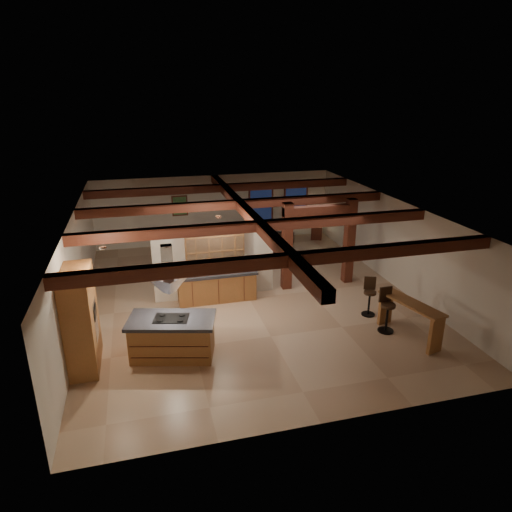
{
  "coord_description": "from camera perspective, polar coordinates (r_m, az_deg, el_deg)",
  "views": [
    {
      "loc": [
        -3.11,
        -12.79,
        6.22
      ],
      "look_at": [
        0.36,
        0.5,
        1.22
      ],
      "focal_mm": 32.0,
      "sensor_mm": 36.0,
      "label": 1
    }
  ],
  "objects": [
    {
      "name": "ceiling_beams",
      "position": [
        13.61,
        -0.94,
        5.27
      ],
      "size": [
        10.0,
        12.0,
        0.28
      ],
      "color": "#411610",
      "rests_on": "room_walls"
    },
    {
      "name": "side_table",
      "position": [
        20.4,
        7.59,
        2.93
      ],
      "size": [
        0.62,
        0.62,
        0.58
      ],
      "primitive_type": "cube",
      "rotation": [
        0.0,
        0.0,
        -0.43
      ],
      "color": "#411610",
      "rests_on": "ground"
    },
    {
      "name": "pantry_cabinet",
      "position": [
        11.47,
        -21.03,
        -7.42
      ],
      "size": [
        0.67,
        1.6,
        2.4
      ],
      "color": "#9B5532",
      "rests_on": "ground"
    },
    {
      "name": "room_walls",
      "position": [
        13.89,
        -0.92,
        1.36
      ],
      "size": [
        12.0,
        12.0,
        12.0
      ],
      "color": "beige",
      "rests_on": "ground"
    },
    {
      "name": "back_windows",
      "position": [
        20.19,
        2.82,
        6.47
      ],
      "size": [
        2.7,
        0.07,
        1.7
      ],
      "color": "#411610",
      "rests_on": "room_walls"
    },
    {
      "name": "kitchen_island",
      "position": [
        11.56,
        -10.4,
        -9.9
      ],
      "size": [
        2.31,
        1.61,
        1.04
      ],
      "color": "#9B5532",
      "rests_on": "ground"
    },
    {
      "name": "partition_wall",
      "position": [
        14.4,
        -5.25,
        -0.92
      ],
      "size": [
        3.8,
        0.18,
        2.2
      ],
      "primitive_type": "cube",
      "color": "beige",
      "rests_on": "ground"
    },
    {
      "name": "ground",
      "position": [
        14.56,
        -0.88,
        -5.29
      ],
      "size": [
        12.0,
        12.0,
        0.0
      ],
      "primitive_type": "plane",
      "color": "tan",
      "rests_on": "ground"
    },
    {
      "name": "table_lamp",
      "position": [
        20.25,
        7.65,
        4.35
      ],
      "size": [
        0.28,
        0.28,
        0.33
      ],
      "color": "black",
      "rests_on": "side_table"
    },
    {
      "name": "dining_chairs",
      "position": [
        17.31,
        -1.88,
        1.29
      ],
      "size": [
        2.33,
        2.33,
        1.32
      ],
      "color": "#411610",
      "rests_on": "ground"
    },
    {
      "name": "upper_display_cabinet",
      "position": [
        13.97,
        -5.21,
        1.69
      ],
      "size": [
        1.8,
        0.36,
        0.95
      ],
      "color": "#9B5532",
      "rests_on": "partition_wall"
    },
    {
      "name": "back_counter",
      "position": [
        14.28,
        -4.91,
        -3.8
      ],
      "size": [
        2.5,
        0.66,
        0.94
      ],
      "color": "#9B5532",
      "rests_on": "ground"
    },
    {
      "name": "bar_stool_b",
      "position": [
        13.72,
        14.0,
        -4.92
      ],
      "size": [
        0.42,
        0.43,
        1.14
      ],
      "color": "black",
      "rests_on": "ground"
    },
    {
      "name": "bar_stool_a",
      "position": [
        12.92,
        16.03,
        -6.48
      ],
      "size": [
        0.43,
        0.43,
        1.24
      ],
      "color": "black",
      "rests_on": "ground"
    },
    {
      "name": "timber_posts",
      "position": [
        15.1,
        7.89,
        2.64
      ],
      "size": [
        2.5,
        0.3,
        2.9
      ],
      "color": "#411610",
      "rests_on": "ground"
    },
    {
      "name": "recessed_cans",
      "position": [
        11.38,
        -11.09,
        2.49
      ],
      "size": [
        3.16,
        2.46,
        0.03
      ],
      "color": "silver",
      "rests_on": "room_walls"
    },
    {
      "name": "microwave",
      "position": [
        14.22,
        -1.4,
        -1.28
      ],
      "size": [
        0.51,
        0.42,
        0.24
      ],
      "primitive_type": "imported",
      "rotation": [
        0.0,
        0.0,
        3.45
      ],
      "color": "silver",
      "rests_on": "back_counter"
    },
    {
      "name": "sofa",
      "position": [
        19.8,
        2.04,
        2.52
      ],
      "size": [
        2.02,
        1.41,
        0.55
      ],
      "primitive_type": "imported",
      "rotation": [
        0.0,
        0.0,
        2.74
      ],
      "color": "black",
      "rests_on": "ground"
    },
    {
      "name": "bar_counter",
      "position": [
        12.75,
        18.7,
        -6.85
      ],
      "size": [
        0.95,
        2.01,
        1.02
      ],
      "color": "#9B5532",
      "rests_on": "ground"
    },
    {
      "name": "framed_art",
      "position": [
        19.33,
        -9.51,
        6.21
      ],
      "size": [
        0.65,
        0.05,
        0.85
      ],
      "color": "#411610",
      "rests_on": "room_walls"
    },
    {
      "name": "range_hood",
      "position": [
        10.99,
        -10.81,
        -4.2
      ],
      "size": [
        1.1,
        1.1,
        1.4
      ],
      "color": "silver",
      "rests_on": "room_walls"
    },
    {
      "name": "dining_table",
      "position": [
        17.43,
        -1.87,
        0.16
      ],
      "size": [
        1.91,
        1.34,
        0.61
      ],
      "primitive_type": "imported",
      "rotation": [
        0.0,
        0.0,
        -0.23
      ],
      "color": "#381D0E",
      "rests_on": "ground"
    }
  ]
}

